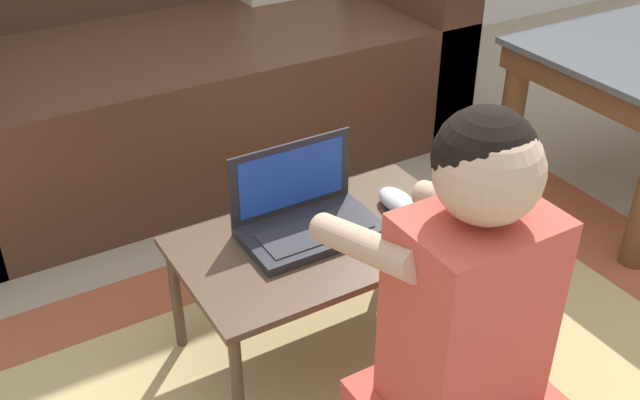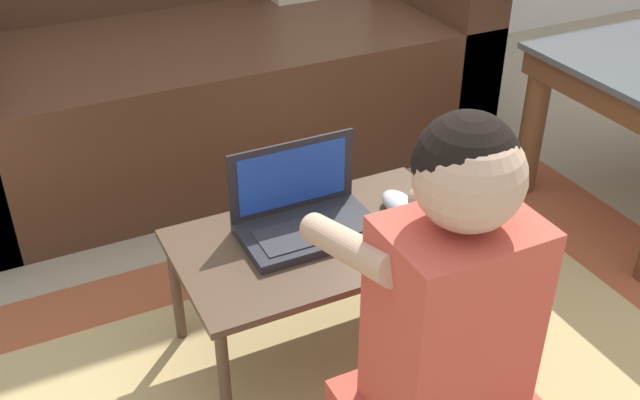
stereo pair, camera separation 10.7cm
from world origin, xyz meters
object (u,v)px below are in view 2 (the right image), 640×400
laptop (305,217)px  person_seated (445,340)px  laptop_desk (323,249)px  computer_mouse (400,204)px  couch (207,57)px

laptop → person_seated: person_seated is taller
laptop_desk → laptop: bearing=119.0°
laptop → computer_mouse: 0.22m
computer_mouse → couch: bearing=94.3°
couch → laptop_desk: size_ratio=2.72×
couch → laptop: (-0.14, -1.05, 0.03)m
couch → laptop_desk: bearing=-96.0°
computer_mouse → laptop: bearing=172.9°
couch → computer_mouse: 1.08m
laptop_desk → person_seated: person_seated is taller
couch → laptop: bearing=-97.4°
laptop_desk → laptop: (-0.02, 0.04, 0.06)m
laptop → couch: bearing=82.6°
computer_mouse → person_seated: bearing=-111.5°
laptop_desk → person_seated: 0.41m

